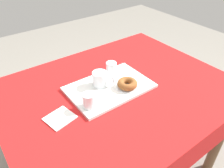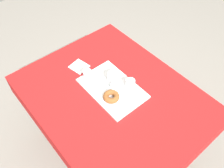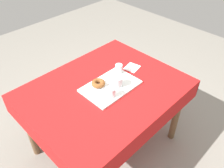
% 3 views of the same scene
% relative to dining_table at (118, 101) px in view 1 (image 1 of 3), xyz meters
% --- Properties ---
extents(ground_plane, '(6.00, 6.00, 0.00)m').
position_rel_dining_table_xyz_m(ground_plane, '(0.00, 0.00, -0.65)').
color(ground_plane, gray).
extents(dining_table, '(1.27, 1.00, 0.74)m').
position_rel_dining_table_xyz_m(dining_table, '(0.00, 0.00, 0.00)').
color(dining_table, red).
rests_on(dining_table, ground).
extents(serving_tray, '(0.45, 0.30, 0.02)m').
position_rel_dining_table_xyz_m(serving_tray, '(-0.04, 0.03, 0.10)').
color(serving_tray, white).
rests_on(serving_tray, dining_table).
extents(tea_mug_left, '(0.10, 0.11, 0.08)m').
position_rel_dining_table_xyz_m(tea_mug_left, '(-0.07, 0.06, 0.15)').
color(tea_mug_left, white).
rests_on(tea_mug_left, serving_tray).
extents(water_glass_near, '(0.06, 0.06, 0.08)m').
position_rel_dining_table_xyz_m(water_glass_near, '(-0.22, -0.05, 0.15)').
color(water_glass_near, white).
rests_on(water_glass_near, serving_tray).
extents(water_glass_far, '(0.06, 0.06, 0.08)m').
position_rel_dining_table_xyz_m(water_glass_far, '(0.04, 0.12, 0.14)').
color(water_glass_far, white).
rests_on(water_glass_far, serving_tray).
extents(donut_plate_left, '(0.12, 0.12, 0.01)m').
position_rel_dining_table_xyz_m(donut_plate_left, '(0.03, -0.04, 0.11)').
color(donut_plate_left, silver).
rests_on(donut_plate_left, serving_tray).
extents(sugar_donut_left, '(0.11, 0.11, 0.04)m').
position_rel_dining_table_xyz_m(sugar_donut_left, '(0.03, -0.04, 0.14)').
color(sugar_donut_left, brown).
rests_on(sugar_donut_left, donut_plate_left).
extents(paper_napkin, '(0.15, 0.14, 0.01)m').
position_rel_dining_table_xyz_m(paper_napkin, '(-0.37, -0.03, 0.10)').
color(paper_napkin, white).
rests_on(paper_napkin, dining_table).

